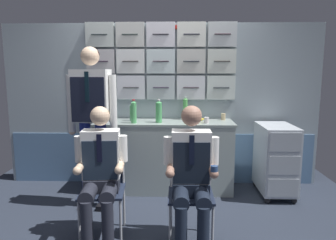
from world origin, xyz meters
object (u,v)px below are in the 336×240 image
water_bottle_short (132,112)px  snack_banana (198,119)px  crew_member_left (100,169)px  folding_chair_left (103,179)px  folding_chair_right (190,182)px  crew_member_standing (92,112)px  service_trolley (275,158)px  paper_cup_tan (223,117)px  crew_member_right (191,172)px

water_bottle_short → snack_banana: (0.85, -0.01, -0.09)m
crew_member_left → snack_banana: size_ratio=7.13×
folding_chair_left → crew_member_left: crew_member_left is taller
folding_chair_right → crew_member_standing: 1.36m
folding_chair_left → snack_banana: (0.97, 1.14, 0.40)m
crew_member_left → crew_member_standing: size_ratio=0.68×
service_trolley → folding_chair_right: size_ratio=1.04×
snack_banana → crew_member_left: bearing=-126.3°
crew_member_standing → water_bottle_short: (0.36, 0.60, -0.08)m
service_trolley → folding_chair_right: (-1.09, -1.03, 0.05)m
paper_cup_tan → crew_member_standing: bearing=-156.3°
folding_chair_left → paper_cup_tan: (1.30, 1.23, 0.42)m
folding_chair_left → water_bottle_short: water_bottle_short is taller
service_trolley → crew_member_standing: size_ratio=0.49×
paper_cup_tan → water_bottle_short: bearing=-176.1°
service_trolley → snack_banana: 1.06m
folding_chair_left → crew_member_left: (0.01, -0.16, 0.15)m
crew_member_right → crew_member_standing: crew_member_standing is taller
service_trolley → crew_member_left: bearing=-149.6°
service_trolley → folding_chair_left: bearing=-153.5°
crew_member_standing → snack_banana: size_ratio=10.42×
service_trolley → folding_chair_left: size_ratio=1.04×
service_trolley → snack_banana: size_ratio=5.12×
crew_member_right → snack_banana: (0.15, 1.37, 0.24)m
service_trolley → crew_member_right: 1.63m
service_trolley → folding_chair_left: 2.14m
folding_chair_right → paper_cup_tan: size_ratio=9.94×
service_trolley → snack_banana: snack_banana is taller
paper_cup_tan → crew_member_right: bearing=-108.1°
service_trolley → crew_member_right: (-1.09, -1.19, 0.21)m
folding_chair_right → crew_member_right: 0.23m
crew_member_left → folding_chair_left: bearing=94.9°
crew_member_right → crew_member_left: bearing=174.9°
folding_chair_right → crew_member_right: crew_member_right is taller
crew_member_standing → paper_cup_tan: (1.54, 0.68, -0.15)m
crew_member_standing → snack_banana: crew_member_standing is taller
service_trolley → crew_member_right: size_ratio=0.71×
folding_chair_left → crew_member_left: size_ratio=0.69×
folding_chair_left → water_bottle_short: 1.26m
folding_chair_left → water_bottle_short: (0.12, 1.15, 0.49)m
water_bottle_short → crew_member_right: bearing=-63.2°
service_trolley → crew_member_standing: bearing=-169.5°
service_trolley → folding_chair_right: bearing=-136.8°
crew_member_right → water_bottle_short: (-0.70, 1.39, 0.33)m
folding_chair_right → snack_banana: snack_banana is taller
crew_member_left → water_bottle_short: crew_member_left is taller
folding_chair_right → crew_member_standing: (-1.06, 0.63, 0.57)m
crew_member_standing → snack_banana: (1.21, 0.58, -0.17)m
folding_chair_left → water_bottle_short: bearing=84.0°
crew_member_standing → water_bottle_short: bearing=59.0°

